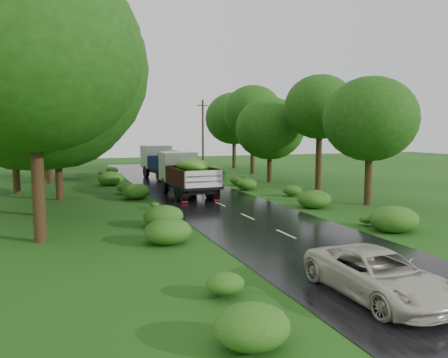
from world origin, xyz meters
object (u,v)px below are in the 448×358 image
truck_near (186,172)px  car (377,274)px  truck_far (164,160)px  utility_pole (203,137)px

truck_near → car: (-0.23, -19.00, -0.97)m
truck_near → car: 19.02m
truck_far → utility_pole: size_ratio=0.99×
truck_far → utility_pole: utility_pole is taller
car → truck_near: bearing=88.7°
truck_near → utility_pole: 13.95m
car → utility_pole: bearing=79.6°
truck_near → truck_far: size_ratio=0.93×
truck_far → utility_pole: bearing=16.4°
car → truck_far: bearing=87.1°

